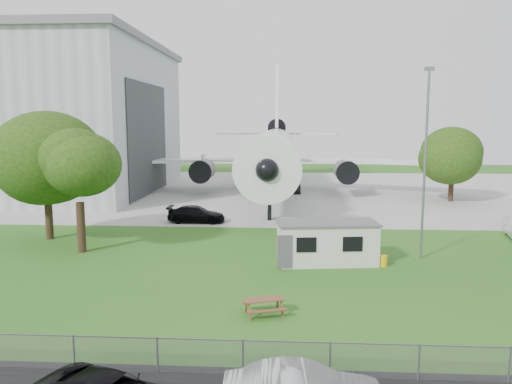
{
  "coord_description": "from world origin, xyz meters",
  "views": [
    {
      "loc": [
        -0.56,
        -25.75,
        8.74
      ],
      "look_at": [
        -2.59,
        8.0,
        4.0
      ],
      "focal_mm": 35.0,
      "sensor_mm": 36.0,
      "label": 1
    }
  ],
  "objects": [
    {
      "name": "ground",
      "position": [
        0.0,
        0.0,
        0.0
      ],
      "size": [
        160.0,
        160.0,
        0.0
      ],
      "primitive_type": "plane",
      "color": "#3C7923"
    },
    {
      "name": "concrete_apron",
      "position": [
        0.0,
        38.0,
        0.01
      ],
      "size": [
        120.0,
        46.0,
        0.03
      ],
      "primitive_type": "cube",
      "color": "#B7B7B2",
      "rests_on": "ground"
    },
    {
      "name": "airliner",
      "position": [
        -2.0,
        35.86,
        5.27
      ],
      "size": [
        46.36,
        47.73,
        17.69
      ],
      "color": "white",
      "rests_on": "ground"
    },
    {
      "name": "site_cabin",
      "position": [
        2.04,
        4.79,
        1.31
      ],
      "size": [
        6.89,
        3.44,
        2.62
      ],
      "color": "silver",
      "rests_on": "ground"
    },
    {
      "name": "picnic_west",
      "position": [
        -1.51,
        -3.95,
        0.0
      ],
      "size": [
        2.16,
        1.96,
        0.76
      ],
      "primitive_type": null,
      "rotation": [
        0.0,
        0.0,
        0.3
      ],
      "color": "brown",
      "rests_on": "ground"
    },
    {
      "name": "fence",
      "position": [
        0.0,
        -9.5,
        0.0
      ],
      "size": [
        58.0,
        0.04,
        1.3
      ],
      "primitive_type": "cube",
      "color": "gray",
      "rests_on": "ground"
    },
    {
      "name": "lamp_mast",
      "position": [
        8.2,
        6.2,
        6.0
      ],
      "size": [
        0.16,
        0.16,
        12.0
      ],
      "primitive_type": "cylinder",
      "color": "slate",
      "rests_on": "ground"
    },
    {
      "name": "tree_west_big",
      "position": [
        -18.34,
        10.11,
        6.0
      ],
      "size": [
        8.87,
        8.87,
        10.44
      ],
      "color": "#382619",
      "rests_on": "ground"
    },
    {
      "name": "tree_west_small",
      "position": [
        -14.34,
        6.47,
        5.84
      ],
      "size": [
        5.81,
        5.81,
        8.77
      ],
      "color": "#382619",
      "rests_on": "ground"
    },
    {
      "name": "tree_far_apron",
      "position": [
        17.78,
        30.3,
        5.03
      ],
      "size": [
        6.76,
        6.76,
        8.42
      ],
      "color": "#382619",
      "rests_on": "ground"
    },
    {
      "name": "car_apron_van",
      "position": [
        -8.37,
        16.86,
        0.73
      ],
      "size": [
        5.05,
        2.14,
        1.46
      ],
      "primitive_type": "imported",
      "rotation": [
        0.0,
        0.0,
        1.55
      ],
      "color": "black",
      "rests_on": "ground"
    }
  ]
}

